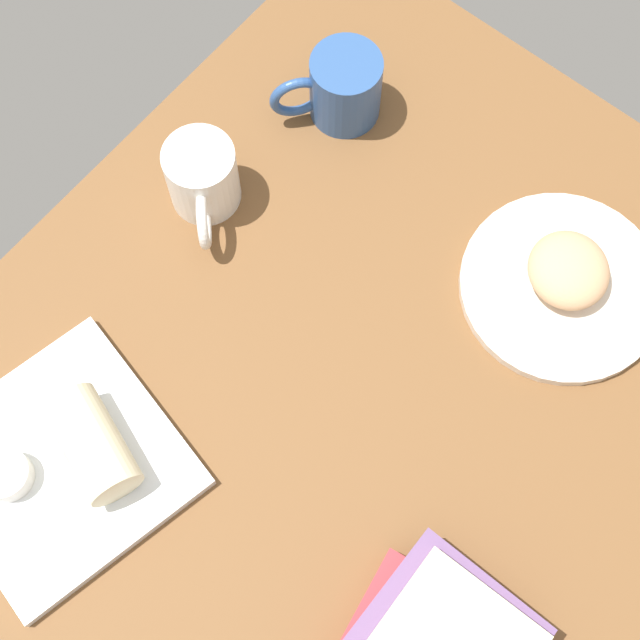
% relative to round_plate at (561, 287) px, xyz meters
% --- Properties ---
extents(dining_table, '(1.10, 0.90, 0.04)m').
position_rel_round_plate_xyz_m(dining_table, '(0.30, -0.08, -0.03)').
color(dining_table, brown).
rests_on(dining_table, ground).
extents(round_plate, '(0.24, 0.24, 0.01)m').
position_rel_round_plate_xyz_m(round_plate, '(0.00, 0.00, 0.00)').
color(round_plate, silver).
rests_on(round_plate, dining_table).
extents(scone_pastry, '(0.13, 0.13, 0.05)m').
position_rel_round_plate_xyz_m(scone_pastry, '(-0.01, -0.00, 0.03)').
color(scone_pastry, tan).
rests_on(scone_pastry, round_plate).
extents(square_plate, '(0.29, 0.29, 0.02)m').
position_rel_round_plate_xyz_m(square_plate, '(0.52, -0.30, 0.00)').
color(square_plate, white).
rests_on(square_plate, dining_table).
extents(sauce_cup, '(0.05, 0.05, 0.03)m').
position_rel_round_plate_xyz_m(sauce_cup, '(0.56, -0.33, 0.02)').
color(sauce_cup, silver).
rests_on(sauce_cup, square_plate).
extents(breakfast_wrap, '(0.10, 0.13, 0.06)m').
position_rel_round_plate_xyz_m(breakfast_wrap, '(0.48, -0.28, 0.04)').
color(breakfast_wrap, beige).
rests_on(breakfast_wrap, square_plate).
extents(coffee_mug, '(0.11, 0.11, 0.09)m').
position_rel_round_plate_xyz_m(coffee_mug, '(0.17, -0.40, 0.04)').
color(coffee_mug, white).
rests_on(coffee_mug, dining_table).
extents(second_mug, '(0.12, 0.11, 0.10)m').
position_rel_round_plate_xyz_m(second_mug, '(-0.03, -0.35, 0.04)').
color(second_mug, '#2D518C').
rests_on(second_mug, dining_table).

